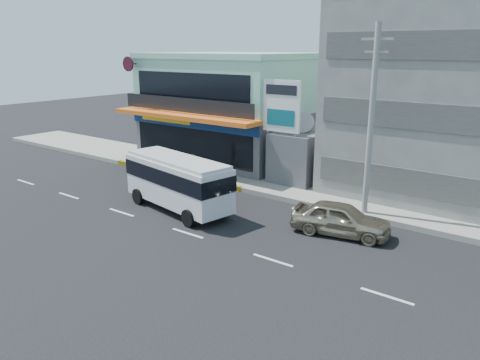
# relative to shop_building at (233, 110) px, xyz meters

# --- Properties ---
(ground) EXTENTS (120.00, 120.00, 0.00)m
(ground) POSITION_rel_shop_building_xyz_m (8.00, -13.95, -4.00)
(ground) COLOR black
(ground) RESTS_ON ground
(sidewalk) EXTENTS (70.00, 5.00, 0.30)m
(sidewalk) POSITION_rel_shop_building_xyz_m (13.00, -4.45, -3.85)
(sidewalk) COLOR gray
(sidewalk) RESTS_ON ground
(shop_building) EXTENTS (12.40, 11.70, 8.00)m
(shop_building) POSITION_rel_shop_building_xyz_m (0.00, 0.00, 0.00)
(shop_building) COLOR #4C4B51
(shop_building) RESTS_ON ground
(gap_structure) EXTENTS (3.00, 6.00, 3.50)m
(gap_structure) POSITION_rel_shop_building_xyz_m (8.00, -1.95, -2.25)
(gap_structure) COLOR #4C4B51
(gap_structure) RESTS_ON ground
(satellite_dish) EXTENTS (1.50, 1.50, 0.15)m
(satellite_dish) POSITION_rel_shop_building_xyz_m (8.00, -2.95, -0.42)
(satellite_dish) COLOR slate
(satellite_dish) RESTS_ON gap_structure
(billboard) EXTENTS (2.60, 0.18, 6.90)m
(billboard) POSITION_rel_shop_building_xyz_m (7.50, -4.75, 0.93)
(billboard) COLOR gray
(billboard) RESTS_ON ground
(utility_pole_near) EXTENTS (1.60, 0.30, 10.00)m
(utility_pole_near) POSITION_rel_shop_building_xyz_m (14.00, -6.55, 1.15)
(utility_pole_near) COLOR #999993
(utility_pole_near) RESTS_ON ground
(minibus) EXTENTS (7.47, 3.53, 3.00)m
(minibus) POSITION_rel_shop_building_xyz_m (5.22, -11.71, -2.21)
(minibus) COLOR silver
(minibus) RESTS_ON ground
(sedan) EXTENTS (5.05, 2.80, 1.62)m
(sedan) POSITION_rel_shop_building_xyz_m (14.02, -9.54, -3.18)
(sedan) COLOR tan
(sedan) RESTS_ON ground
(motorcycle_rider) EXTENTS (1.58, 0.67, 1.98)m
(motorcycle_rider) POSITION_rel_shop_building_xyz_m (2.24, -7.15, -3.35)
(motorcycle_rider) COLOR #5F100D
(motorcycle_rider) RESTS_ON ground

